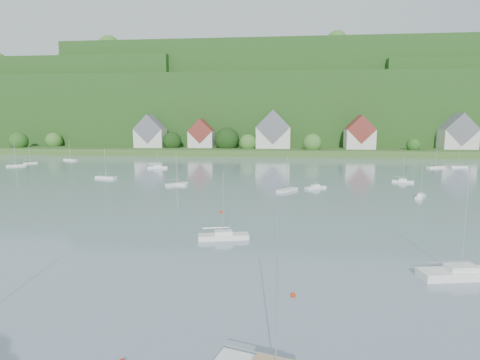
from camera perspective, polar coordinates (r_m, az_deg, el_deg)
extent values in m
cube|color=#34531F|center=(201.02, 3.45, 4.50)|extent=(600.00, 60.00, 3.00)
cube|color=#1D3F14|center=(275.55, 4.13, 9.40)|extent=(620.00, 160.00, 40.00)
cube|color=#1D3F14|center=(304.77, -25.85, 9.25)|extent=(200.00, 120.00, 52.00)
cube|color=#1D3F14|center=(270.70, 6.28, 11.08)|extent=(240.00, 130.00, 60.00)
sphere|color=#356625|center=(224.52, -25.52, 5.20)|extent=(8.61, 8.61, 8.61)
sphere|color=#234E17|center=(221.71, -29.59, 4.93)|extent=(9.03, 9.03, 9.03)
sphere|color=#356625|center=(185.12, 1.14, 5.47)|extent=(8.19, 8.19, 8.19)
sphere|color=#356625|center=(196.16, -12.13, 5.29)|extent=(6.49, 6.49, 6.49)
sphere|color=#356625|center=(196.50, 17.22, 5.64)|extent=(12.16, 12.16, 12.16)
sphere|color=#356625|center=(181.18, 10.51, 5.32)|extent=(8.73, 8.73, 8.73)
sphere|color=black|center=(193.59, -9.87, 5.58)|extent=(9.32, 9.32, 9.32)
sphere|color=#234E17|center=(191.89, 23.97, 4.66)|extent=(6.24, 6.24, 6.24)
sphere|color=black|center=(211.42, 28.49, 4.82)|extent=(8.16, 8.16, 8.16)
sphere|color=black|center=(188.62, -1.90, 5.89)|extent=(11.92, 11.92, 11.92)
sphere|color=#356625|center=(264.75, -24.12, 15.67)|extent=(10.52, 10.52, 10.52)
sphere|color=#234E17|center=(281.65, -13.96, 15.65)|extent=(10.29, 10.29, 10.29)
sphere|color=#356625|center=(323.94, -30.20, 13.70)|extent=(7.15, 7.15, 7.15)
sphere|color=black|center=(265.54, -11.44, 16.07)|extent=(7.18, 7.18, 7.18)
sphere|color=#234E17|center=(261.24, 13.25, 18.14)|extent=(12.83, 12.83, 12.83)
sphere|color=#356625|center=(251.20, -5.64, 18.53)|extent=(8.18, 8.18, 8.18)
sphere|color=#234E17|center=(283.72, 4.49, 17.53)|extent=(12.73, 12.73, 12.73)
sphere|color=#234E17|center=(260.11, 23.67, 17.66)|extent=(11.50, 11.50, 11.50)
sphere|color=#234E17|center=(283.90, 17.16, 17.26)|extent=(14.65, 14.65, 14.65)
sphere|color=#356625|center=(238.03, 13.96, 19.05)|extent=(11.95, 11.95, 11.95)
sphere|color=#356625|center=(283.63, -5.80, 17.31)|extent=(7.07, 7.07, 7.07)
sphere|color=black|center=(247.95, 3.16, 18.69)|extent=(8.21, 8.21, 8.21)
sphere|color=#356625|center=(272.99, -0.86, 17.90)|extent=(12.24, 12.24, 12.24)
sphere|color=#356625|center=(269.28, 30.36, 16.79)|extent=(9.00, 9.00, 9.00)
sphere|color=#356625|center=(261.94, -18.57, 17.94)|extent=(13.65, 13.65, 13.65)
sphere|color=#234E17|center=(278.09, 26.40, 16.72)|extent=(8.03, 8.03, 8.03)
sphere|color=#356625|center=(276.76, 26.11, 14.52)|extent=(14.97, 14.97, 14.97)
sphere|color=#234E17|center=(267.72, 21.76, 14.82)|extent=(9.78, 9.78, 9.78)
sphere|color=#234E17|center=(280.36, 30.16, 14.05)|extent=(12.02, 12.02, 12.02)
sphere|color=#356625|center=(265.79, 26.66, 14.57)|extent=(9.48, 9.48, 9.48)
sphere|color=#234E17|center=(268.25, -4.73, 14.15)|extent=(12.01, 12.01, 12.01)
sphere|color=black|center=(277.22, 30.08, 13.00)|extent=(15.08, 15.08, 15.08)
sphere|color=#356625|center=(287.86, 26.87, 13.04)|extent=(15.99, 15.99, 15.99)
sphere|color=black|center=(274.24, 3.37, 14.17)|extent=(15.72, 15.72, 15.72)
sphere|color=#234E17|center=(269.64, 6.52, 14.04)|extent=(10.54, 10.54, 10.54)
sphere|color=#234E17|center=(361.48, -28.75, 11.57)|extent=(8.18, 8.18, 8.18)
sphere|color=black|center=(344.46, -27.18, 11.90)|extent=(8.74, 8.74, 8.74)
sphere|color=black|center=(336.18, -31.49, 11.90)|extent=(15.38, 15.38, 15.38)
cube|color=silver|center=(197.89, -12.91, 5.98)|extent=(14.00, 10.00, 9.00)
cube|color=slate|center=(197.76, -12.95, 7.28)|extent=(14.00, 10.40, 14.00)
cube|color=silver|center=(193.36, -5.64, 5.95)|extent=(12.00, 9.00, 8.00)
cube|color=maroon|center=(193.24, -5.66, 7.13)|extent=(12.00, 9.36, 12.00)
cube|color=silver|center=(188.55, 4.84, 6.20)|extent=(16.00, 11.00, 10.00)
cube|color=slate|center=(188.43, 4.86, 7.72)|extent=(16.00, 11.44, 16.00)
cube|color=silver|center=(190.16, 17.03, 5.73)|extent=(13.00, 10.00, 9.00)
cube|color=maroon|center=(190.03, 17.09, 7.09)|extent=(13.00, 10.40, 13.00)
cube|color=silver|center=(207.39, 29.15, 5.23)|extent=(15.00, 10.00, 9.00)
cube|color=slate|center=(207.27, 29.24, 6.47)|extent=(15.00, 10.40, 15.00)
cylinder|color=silver|center=(23.24, 5.37, -16.24)|extent=(0.10, 0.10, 9.56)
cylinder|color=silver|center=(25.40, 2.52, -23.86)|extent=(4.06, 1.26, 0.08)
cube|color=white|center=(51.89, -2.43, -8.27)|extent=(6.84, 3.23, 0.66)
cube|color=white|center=(51.73, -2.43, -7.65)|extent=(2.53, 1.76, 0.50)
cylinder|color=silver|center=(50.79, -2.46, -3.45)|extent=(0.10, 0.10, 8.25)
cylinder|color=silver|center=(51.49, -3.54, -6.98)|extent=(3.56, 0.86, 0.08)
cube|color=white|center=(45.20, 29.52, -11.84)|extent=(8.47, 3.80, 0.82)
cube|color=white|center=(44.99, 29.58, -11.05)|extent=(3.12, 2.12, 0.50)
cylinder|color=silver|center=(43.70, 30.04, -5.00)|extent=(0.10, 0.10, 10.23)
cylinder|color=silver|center=(44.12, 28.31, -10.45)|extent=(4.44, 0.93, 0.08)
sphere|color=red|center=(36.28, 7.73, -16.47)|extent=(0.43, 0.43, 0.43)
sphere|color=red|center=(66.50, -2.77, -4.82)|extent=(0.50, 0.50, 0.50)
cube|color=white|center=(87.51, 6.90, -1.46)|extent=(4.92, 5.73, 0.59)
cylinder|color=silver|center=(86.91, 6.95, 1.14)|extent=(0.10, 0.10, 7.42)
cylinder|color=silver|center=(86.60, 6.57, -0.75)|extent=(2.04, 2.65, 0.08)
cube|color=white|center=(132.92, -11.95, 1.81)|extent=(6.70, 3.49, 0.65)
cube|color=white|center=(132.86, -11.96, 2.05)|extent=(2.52, 1.83, 0.50)
cylinder|color=silver|center=(132.50, -12.01, 3.68)|extent=(0.10, 0.10, 8.06)
cylinder|color=silver|center=(132.83, -12.38, 2.32)|extent=(3.44, 1.04, 0.08)
cube|color=white|center=(164.96, -28.30, 2.21)|extent=(4.48, 4.05, 0.47)
cylinder|color=silver|center=(164.70, -28.37, 3.31)|extent=(0.10, 0.10, 5.92)
cylinder|color=silver|center=(164.79, -28.57, 2.58)|extent=(2.05, 1.73, 0.08)
cube|color=white|center=(146.37, 26.67, 1.68)|extent=(6.34, 3.77, 0.61)
cylinder|color=silver|center=(146.01, 26.78, 3.29)|extent=(0.10, 0.10, 7.67)
cylinder|color=silver|center=(145.64, 26.43, 2.14)|extent=(3.18, 1.27, 0.08)
cube|color=white|center=(87.58, 24.85, -2.22)|extent=(3.40, 4.75, 0.47)
cube|color=white|center=(87.49, 24.87, -1.91)|extent=(1.59, 1.88, 0.50)
cylinder|color=silver|center=(87.09, 24.97, -0.17)|extent=(0.10, 0.10, 5.86)
cylinder|color=silver|center=(86.70, 24.81, -1.56)|extent=(1.30, 2.30, 0.08)
cube|color=white|center=(95.98, -9.08, -0.67)|extent=(4.81, 2.15, 0.46)
cylinder|color=silver|center=(95.54, -9.12, 1.19)|extent=(0.10, 0.10, 5.81)
cylinder|color=silver|center=(96.11, -9.47, 0.02)|extent=(2.53, 0.56, 0.08)
cube|color=white|center=(96.53, -9.23, -0.59)|extent=(4.84, 5.24, 0.56)
cylinder|color=silver|center=(96.02, -9.29, 1.63)|extent=(0.10, 0.10, 6.98)
cylinder|color=silver|center=(95.90, -9.66, 0.05)|extent=(2.07, 2.37, 0.08)
cube|color=white|center=(91.95, 10.96, -1.10)|extent=(5.17, 3.75, 0.51)
cube|color=white|center=(91.87, 10.97, -0.79)|extent=(2.06, 1.75, 0.50)
cylinder|color=silver|center=(91.45, 11.02, 1.04)|extent=(0.10, 0.10, 6.41)
cylinder|color=silver|center=(91.34, 10.58, -0.42)|extent=(2.50, 1.44, 0.08)
cube|color=white|center=(157.13, -29.91, 1.85)|extent=(5.49, 5.22, 0.59)
cylinder|color=silver|center=(156.80, -30.02, 3.30)|extent=(0.10, 0.10, 7.40)
cylinder|color=silver|center=(156.92, -30.27, 2.26)|extent=(2.46, 2.25, 0.08)
cube|color=white|center=(112.53, -18.99, 0.35)|extent=(6.35, 3.24, 0.61)
cylinder|color=silver|center=(112.06, -19.09, 2.44)|extent=(0.10, 0.10, 7.64)
cylinder|color=silver|center=(112.96, -19.38, 0.98)|extent=(3.27, 0.95, 0.08)
cube|color=white|center=(151.41, 29.26, 1.69)|extent=(5.87, 2.41, 0.57)
cylinder|color=silver|center=(151.08, 29.37, 3.13)|extent=(0.10, 0.10, 7.12)
cylinder|color=silver|center=(150.85, 29.02, 2.14)|extent=(3.11, 0.54, 0.08)
cube|color=white|center=(107.92, 22.68, -0.20)|extent=(5.38, 3.04, 0.52)
cube|color=white|center=(107.85, 22.70, 0.07)|extent=(2.05, 1.55, 0.50)
cylinder|color=silver|center=(107.49, 22.79, 1.64)|extent=(0.10, 0.10, 6.48)
cylinder|color=silver|center=(107.79, 22.30, 0.43)|extent=(2.73, 0.99, 0.08)
cube|color=white|center=(170.93, -23.52, 2.72)|extent=(6.51, 4.10, 0.63)
cylinder|color=silver|center=(170.61, -23.61, 4.15)|extent=(0.10, 0.10, 7.90)
cylinder|color=silver|center=(171.58, -23.74, 3.14)|extent=(3.23, 1.43, 0.08)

